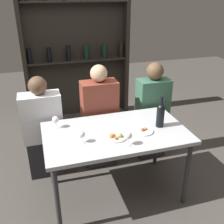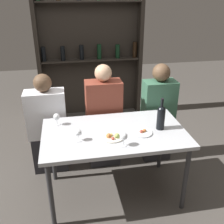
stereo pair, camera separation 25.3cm
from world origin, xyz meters
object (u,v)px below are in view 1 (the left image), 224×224
(food_plate_1, at_px, (115,136))
(wine_glass_0, at_px, (128,136))
(seated_person_left, at_px, (43,131))
(wine_glass_2, at_px, (55,120))
(seated_person_right, at_px, (152,114))
(food_plate_0, at_px, (143,131))
(seated_person_center, at_px, (100,121))
(wine_bottle, at_px, (160,114))
(wine_glass_1, at_px, (82,135))

(food_plate_1, bearing_deg, wine_glass_0, -64.47)
(seated_person_left, bearing_deg, wine_glass_2, -68.70)
(seated_person_left, xyz_separation_m, seated_person_right, (1.30, 0.00, 0.03))
(food_plate_0, height_order, seated_person_right, seated_person_right)
(seated_person_center, bearing_deg, seated_person_left, 180.00)
(wine_bottle, xyz_separation_m, seated_person_center, (-0.46, 0.59, -0.29))
(wine_glass_1, height_order, food_plate_1, wine_glass_1)
(wine_bottle, xyz_separation_m, seated_person_right, (0.20, 0.59, -0.30))
(seated_person_right, bearing_deg, wine_glass_0, -126.94)
(wine_glass_0, height_order, seated_person_center, seated_person_center)
(wine_bottle, bearing_deg, wine_glass_2, 164.86)
(wine_bottle, distance_m, food_plate_0, 0.24)
(wine_glass_2, bearing_deg, seated_person_right, 15.23)
(food_plate_0, height_order, seated_person_left, seated_person_left)
(wine_glass_2, height_order, food_plate_1, wine_glass_2)
(wine_bottle, bearing_deg, seated_person_center, 128.23)
(wine_glass_2, relative_size, seated_person_left, 0.10)
(wine_glass_2, distance_m, seated_person_right, 1.25)
(wine_glass_2, height_order, seated_person_left, seated_person_left)
(wine_glass_0, relative_size, wine_glass_1, 1.12)
(wine_glass_2, relative_size, food_plate_0, 0.62)
(seated_person_center, bearing_deg, wine_bottle, -51.77)
(seated_person_center, height_order, seated_person_right, seated_person_center)
(food_plate_0, xyz_separation_m, seated_person_left, (-0.91, 0.64, -0.20))
(wine_glass_2, xyz_separation_m, seated_person_right, (1.18, 0.32, -0.25))
(food_plate_1, height_order, seated_person_center, seated_person_center)
(food_plate_0, xyz_separation_m, seated_person_center, (-0.26, 0.64, -0.17))
(wine_bottle, bearing_deg, seated_person_left, 152.07)
(wine_glass_0, height_order, seated_person_right, seated_person_right)
(wine_bottle, xyz_separation_m, food_plate_1, (-0.48, -0.08, -0.12))
(wine_glass_2, height_order, food_plate_0, wine_glass_2)
(wine_glass_0, relative_size, seated_person_center, 0.10)
(wine_glass_0, bearing_deg, food_plate_0, 38.89)
(seated_person_left, bearing_deg, seated_person_center, 0.00)
(wine_glass_1, xyz_separation_m, seated_person_left, (-0.31, 0.66, -0.27))
(food_plate_0, height_order, seated_person_center, seated_person_center)
(food_plate_0, bearing_deg, wine_glass_2, 157.89)
(food_plate_1, bearing_deg, seated_person_center, 88.04)
(wine_glass_2, distance_m, food_plate_1, 0.61)
(food_plate_0, relative_size, seated_person_left, 0.17)
(wine_glass_0, xyz_separation_m, wine_glass_2, (-0.57, 0.49, -0.00))
(wine_bottle, bearing_deg, seated_person_right, 71.32)
(seated_person_left, distance_m, seated_person_center, 0.64)
(wine_bottle, height_order, seated_person_left, seated_person_left)
(wine_glass_0, distance_m, wine_glass_1, 0.41)
(seated_person_left, bearing_deg, wine_glass_1, -64.52)
(food_plate_1, bearing_deg, seated_person_left, 132.91)
(wine_glass_2, distance_m, food_plate_0, 0.85)
(wine_glass_1, distance_m, seated_person_center, 0.77)
(food_plate_1, distance_m, seated_person_left, 0.93)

